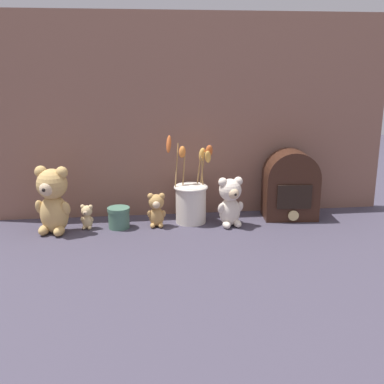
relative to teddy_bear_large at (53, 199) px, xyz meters
The scene contains 9 objects.
ground_plane 0.49m from the teddy_bear_large, ahead, with size 4.00×4.00×0.00m, color #3D3847.
backdrop_wall 0.56m from the teddy_bear_large, 19.61° to the left, with size 1.51×0.02×0.74m.
teddy_bear_large is the anchor object (origin of this frame).
teddy_bear_medium 0.61m from the teddy_bear_large, ahead, with size 0.10×0.09×0.18m.
teddy_bear_small 0.35m from the teddy_bear_large, ahead, with size 0.07×0.06×0.12m.
teddy_bear_tiny 0.13m from the teddy_bear_large, 15.16° to the left, with size 0.05×0.04×0.09m.
flower_vase 0.48m from the teddy_bear_large, ahead, with size 0.17×0.12×0.32m.
vintage_radio 0.85m from the teddy_bear_large, ahead, with size 0.20×0.14×0.25m.
decorative_tin_tall 0.23m from the teddy_bear_large, ahead, with size 0.08×0.08×0.07m.
Camera 1 is at (-0.19, -1.59, 0.57)m, focal length 45.00 mm.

